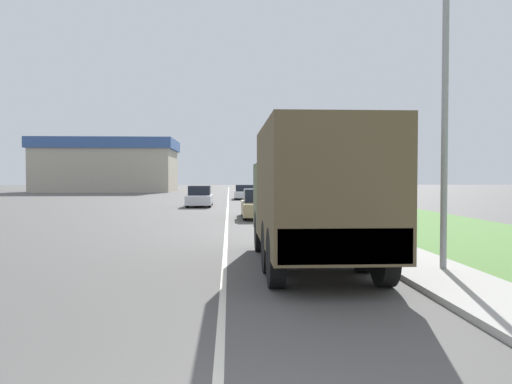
% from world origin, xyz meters
% --- Properties ---
extents(ground_plane, '(180.00, 180.00, 0.00)m').
position_xyz_m(ground_plane, '(0.00, 40.00, 0.00)').
color(ground_plane, '#565451').
extents(lane_centre_stripe, '(0.12, 120.00, 0.00)m').
position_xyz_m(lane_centre_stripe, '(0.00, 40.00, 0.00)').
color(lane_centre_stripe, silver).
rests_on(lane_centre_stripe, ground).
extents(sidewalk_right, '(1.80, 120.00, 0.12)m').
position_xyz_m(sidewalk_right, '(4.50, 40.00, 0.06)').
color(sidewalk_right, '#ADAAA3').
rests_on(sidewalk_right, ground).
extents(grass_strip_right, '(7.00, 120.00, 0.02)m').
position_xyz_m(grass_strip_right, '(8.90, 40.00, 0.01)').
color(grass_strip_right, '#56843D').
rests_on(grass_strip_right, ground).
extents(military_truck, '(2.39, 7.00, 3.20)m').
position_xyz_m(military_truck, '(2.04, 8.82, 1.75)').
color(military_truck, '#545B3D').
rests_on(military_truck, ground).
extents(car_nearest_ahead, '(1.84, 4.80, 1.48)m').
position_xyz_m(car_nearest_ahead, '(1.70, 23.07, 0.67)').
color(car_nearest_ahead, tan).
rests_on(car_nearest_ahead, ground).
extents(car_second_ahead, '(1.74, 4.78, 1.47)m').
position_xyz_m(car_second_ahead, '(-2.00, 33.30, 0.67)').
color(car_second_ahead, silver).
rests_on(car_second_ahead, ground).
extents(car_third_ahead, '(1.92, 4.20, 1.36)m').
position_xyz_m(car_third_ahead, '(1.56, 44.64, 0.62)').
color(car_third_ahead, silver).
rests_on(car_third_ahead, ground).
extents(lamp_post, '(1.69, 0.24, 7.85)m').
position_xyz_m(lamp_post, '(4.56, 7.97, 4.74)').
color(lamp_post, gray).
rests_on(lamp_post, sidewalk_right).
extents(building_distant, '(19.32, 12.58, 7.45)m').
position_xyz_m(building_distant, '(-17.30, 70.48, 3.77)').
color(building_distant, '#B2A893').
rests_on(building_distant, ground).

